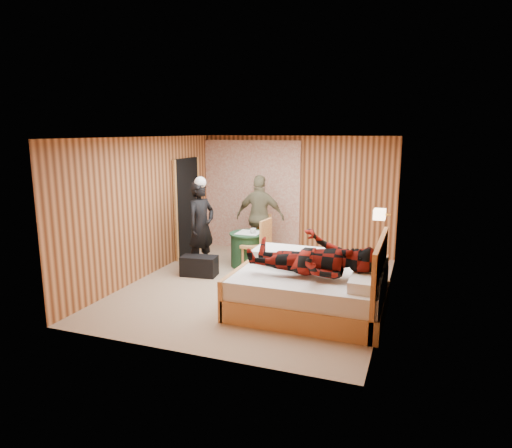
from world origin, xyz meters
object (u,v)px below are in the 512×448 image
(wall_lamp, at_px, (380,214))
(man_at_table, at_px, (260,217))
(round_table, at_px, (249,249))
(bed, at_px, (312,289))
(man_on_bed, at_px, (312,248))
(woman_standing, at_px, (201,226))
(duffel_bag, at_px, (199,266))
(nightstand, at_px, (375,272))
(chair_near, at_px, (260,241))
(chair_far, at_px, (260,233))

(wall_lamp, distance_m, man_at_table, 2.83)
(round_table, bearing_deg, man_at_table, 90.00)
(round_table, bearing_deg, bed, -46.92)
(round_table, bearing_deg, man_on_bed, -49.83)
(bed, height_order, woman_standing, woman_standing)
(wall_lamp, xyz_separation_m, duffel_bag, (-3.12, -0.22, -1.12))
(nightstand, bearing_deg, bed, -118.75)
(chair_near, distance_m, man_on_bed, 2.30)
(wall_lamp, height_order, bed, wall_lamp)
(chair_near, height_order, man_on_bed, man_on_bed)
(bed, xyz_separation_m, man_on_bed, (0.03, -0.23, 0.68))
(man_at_table, bearing_deg, chair_far, 93.66)
(nightstand, bearing_deg, round_table, 170.61)
(chair_far, bearing_deg, woman_standing, -121.27)
(nightstand, bearing_deg, chair_near, 175.60)
(wall_lamp, bearing_deg, nightstand, 99.93)
(round_table, xyz_separation_m, woman_standing, (-0.75, -0.54, 0.51))
(chair_far, bearing_deg, man_on_bed, -55.25)
(chair_near, bearing_deg, duffel_bag, -49.88)
(chair_far, relative_size, duffel_bag, 1.45)
(wall_lamp, xyz_separation_m, woman_standing, (-3.23, 0.11, -0.45))
(round_table, xyz_separation_m, chair_far, (0.00, 0.61, 0.20))
(round_table, xyz_separation_m, chair_near, (0.31, -0.24, 0.24))
(round_table, distance_m, man_on_bed, 2.73)
(wall_lamp, xyz_separation_m, round_table, (-2.48, 0.65, -0.96))
(bed, relative_size, woman_standing, 1.27)
(woman_standing, relative_size, man_on_bed, 0.96)
(chair_near, xyz_separation_m, woman_standing, (-1.06, -0.30, 0.27))
(woman_standing, bearing_deg, wall_lamp, -72.55)
(woman_standing, bearing_deg, chair_near, -54.74)
(woman_standing, bearing_deg, duffel_bag, -142.37)
(round_table, distance_m, chair_far, 0.64)
(man_on_bed, bearing_deg, round_table, 130.17)
(woman_standing, height_order, man_at_table, man_at_table)
(chair_near, xyz_separation_m, man_at_table, (-0.31, 0.88, 0.28))
(chair_far, xyz_separation_m, duffel_bag, (-0.64, -1.49, -0.36))
(wall_lamp, distance_m, chair_far, 2.88)
(wall_lamp, relative_size, chair_far, 0.28)
(duffel_bag, relative_size, man_on_bed, 0.36)
(bed, distance_m, man_on_bed, 0.72)
(nightstand, bearing_deg, man_on_bed, -114.29)
(round_table, distance_m, man_at_table, 0.82)
(chair_far, relative_size, chair_near, 0.93)
(chair_far, distance_m, woman_standing, 1.41)
(wall_lamp, xyz_separation_m, man_at_table, (-2.48, 1.29, -0.44))
(chair_far, bearing_deg, wall_lamp, -25.15)
(wall_lamp, distance_m, round_table, 2.74)
(chair_far, bearing_deg, bed, -53.31)
(bed, xyz_separation_m, duffel_bag, (-2.32, 0.92, -0.16))
(wall_lamp, distance_m, nightstand, 1.06)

